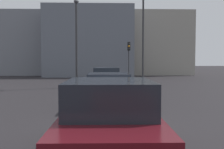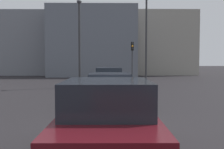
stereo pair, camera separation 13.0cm
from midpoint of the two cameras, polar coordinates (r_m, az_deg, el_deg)
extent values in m
cube|color=black|center=(7.58, 0.69, -12.74)|extent=(160.00, 160.00, 0.20)
cube|color=slate|center=(17.00, -0.60, -1.56)|extent=(4.65, 1.92, 0.64)
cube|color=#1E232B|center=(16.73, -0.57, 0.50)|extent=(2.11, 1.63, 0.60)
cylinder|color=black|center=(18.49, 2.02, -1.99)|extent=(0.65, 0.24, 0.64)
cylinder|color=black|center=(18.43, -3.53, -2.01)|extent=(0.65, 0.24, 0.64)
cylinder|color=black|center=(15.66, 2.85, -2.92)|extent=(0.65, 0.24, 0.64)
cylinder|color=black|center=(15.60, -3.71, -2.95)|extent=(0.65, 0.24, 0.64)
cube|color=red|center=(14.72, 2.21, -1.83)|extent=(0.04, 0.20, 0.11)
cube|color=red|center=(14.67, -2.80, -1.85)|extent=(0.04, 0.20, 0.11)
cube|color=silver|center=(10.95, -0.21, -4.25)|extent=(4.50, 1.93, 0.61)
cube|color=#1E232B|center=(10.66, -0.18, -1.26)|extent=(2.04, 1.67, 0.57)
cylinder|color=black|center=(12.41, 3.94, -4.52)|extent=(0.64, 0.23, 0.64)
cylinder|color=black|center=(12.37, -4.70, -4.55)|extent=(0.64, 0.23, 0.64)
cylinder|color=black|center=(9.68, 5.56, -6.71)|extent=(0.64, 0.23, 0.64)
cylinder|color=black|center=(9.63, -5.58, -6.76)|extent=(0.64, 0.23, 0.64)
cube|color=red|center=(8.75, 4.59, -5.41)|extent=(0.03, 0.20, 0.11)
cube|color=red|center=(8.71, -4.26, -5.45)|extent=(0.03, 0.20, 0.11)
cube|color=#510F16|center=(5.45, -0.31, -11.44)|extent=(4.13, 1.89, 0.68)
cube|color=#1E232B|center=(5.12, -0.31, -4.84)|extent=(1.87, 1.65, 0.64)
cylinder|color=black|center=(6.82, 7.66, -10.93)|extent=(0.64, 0.23, 0.64)
cylinder|color=black|center=(6.82, -8.25, -10.93)|extent=(0.64, 0.23, 0.64)
cylinder|color=#2D2D30|center=(27.98, 4.51, 2.14)|extent=(0.11, 0.11, 2.97)
cube|color=black|center=(27.95, 4.54, 6.11)|extent=(0.21, 0.29, 0.90)
sphere|color=black|center=(27.86, 4.57, 6.68)|extent=(0.20, 0.20, 0.20)
sphere|color=orange|center=(27.84, 4.57, 6.12)|extent=(0.20, 0.20, 0.20)
sphere|color=black|center=(27.83, 4.57, 5.57)|extent=(0.20, 0.20, 0.20)
cylinder|color=#2D2D30|center=(32.14, -3.84, 2.38)|extent=(0.11, 0.11, 3.09)
cube|color=black|center=(32.11, -3.86, 5.94)|extent=(0.20, 0.28, 0.90)
sphere|color=black|center=(32.02, -3.88, 6.43)|extent=(0.20, 0.20, 0.20)
sphere|color=orange|center=(32.00, -3.88, 5.95)|extent=(0.20, 0.20, 0.20)
sphere|color=black|center=(31.99, -3.87, 5.46)|extent=(0.20, 0.20, 0.20)
cylinder|color=#2D2D30|center=(19.14, -6.85, 6.20)|extent=(0.16, 0.16, 6.00)
ellipsoid|color=#4C4C51|center=(19.56, -6.92, 15.37)|extent=(0.56, 0.36, 0.24)
cylinder|color=#2D2D30|center=(22.75, 7.57, 7.57)|extent=(0.16, 0.16, 7.47)
cube|color=gray|center=(39.22, 8.30, 6.33)|extent=(11.00, 10.80, 8.35)
cube|color=slate|center=(37.71, -3.61, 6.48)|extent=(15.62, 10.48, 8.34)
cube|color=slate|center=(40.84, -14.81, 6.08)|extent=(12.95, 11.01, 8.27)
camera|label=1|loc=(0.07, -89.50, 0.03)|focal=42.31mm
camera|label=2|loc=(0.07, 90.50, -0.03)|focal=42.31mm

